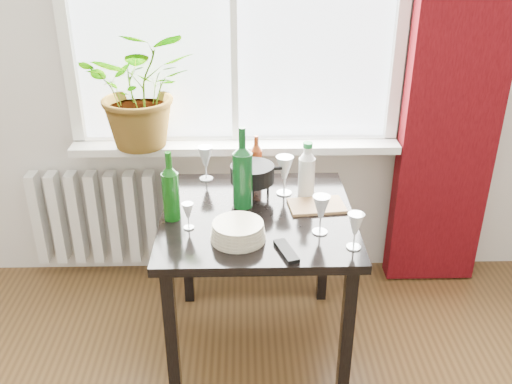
{
  "coord_description": "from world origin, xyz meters",
  "views": [
    {
      "loc": [
        0.04,
        -0.67,
        1.96
      ],
      "look_at": [
        0.09,
        1.55,
        0.85
      ],
      "focal_mm": 40.0,
      "sensor_mm": 36.0,
      "label": 1
    }
  ],
  "objects_px": {
    "table": "(257,231)",
    "wineglass_far_right": "(355,231)",
    "potted_plant": "(142,88)",
    "cleaning_bottle": "(307,170)",
    "wineglass_front_right": "(321,214)",
    "wine_bottle_right": "(242,167)",
    "wineglass_front_left": "(188,216)",
    "fondue_pot": "(252,181)",
    "tv_remote": "(286,251)",
    "cutting_board": "(317,206)",
    "wineglass_back_center": "(284,175)",
    "radiator": "(105,217)",
    "wineglass_back_left": "(206,163)",
    "bottle_amber": "(256,158)",
    "plate_stack": "(238,231)",
    "wine_bottle_left": "(170,186)"
  },
  "relations": [
    {
      "from": "bottle_amber",
      "to": "potted_plant",
      "type": "bearing_deg",
      "value": 159.06
    },
    {
      "from": "table",
      "to": "cleaning_bottle",
      "type": "height_order",
      "value": "cleaning_bottle"
    },
    {
      "from": "potted_plant",
      "to": "plate_stack",
      "type": "height_order",
      "value": "potted_plant"
    },
    {
      "from": "plate_stack",
      "to": "bottle_amber",
      "type": "bearing_deg",
      "value": 81.13
    },
    {
      "from": "wineglass_far_right",
      "to": "wineglass_back_center",
      "type": "xyz_separation_m",
      "value": [
        -0.25,
        0.49,
        0.02
      ]
    },
    {
      "from": "wineglass_front_right",
      "to": "wineglass_back_left",
      "type": "bearing_deg",
      "value": 133.29
    },
    {
      "from": "wineglass_back_left",
      "to": "radiator",
      "type": "bearing_deg",
      "value": 156.25
    },
    {
      "from": "wineglass_back_left",
      "to": "wineglass_far_right",
      "type": "bearing_deg",
      "value": -46.48
    },
    {
      "from": "bottle_amber",
      "to": "tv_remote",
      "type": "relative_size",
      "value": 1.42
    },
    {
      "from": "wine_bottle_left",
      "to": "fondue_pot",
      "type": "xyz_separation_m",
      "value": [
        0.35,
        0.2,
        -0.08
      ]
    },
    {
      "from": "plate_stack",
      "to": "wineglass_back_center",
      "type": "bearing_deg",
      "value": 62.34
    },
    {
      "from": "wine_bottle_right",
      "to": "wineglass_back_left",
      "type": "relative_size",
      "value": 2.18
    },
    {
      "from": "table",
      "to": "wineglass_far_right",
      "type": "height_order",
      "value": "wineglass_far_right"
    },
    {
      "from": "wineglass_front_right",
      "to": "wineglass_front_left",
      "type": "distance_m",
      "value": 0.55
    },
    {
      "from": "fondue_pot",
      "to": "tv_remote",
      "type": "relative_size",
      "value": 1.41
    },
    {
      "from": "potted_plant",
      "to": "cleaning_bottle",
      "type": "height_order",
      "value": "potted_plant"
    },
    {
      "from": "wineglass_back_center",
      "to": "radiator",
      "type": "bearing_deg",
      "value": 156.14
    },
    {
      "from": "wineglass_back_center",
      "to": "wineglass_front_left",
      "type": "height_order",
      "value": "wineglass_back_center"
    },
    {
      "from": "potted_plant",
      "to": "cutting_board",
      "type": "xyz_separation_m",
      "value": [
        0.83,
        -0.51,
        -0.4
      ]
    },
    {
      "from": "table",
      "to": "wineglass_front_right",
      "type": "height_order",
      "value": "wineglass_front_right"
    },
    {
      "from": "bottle_amber",
      "to": "wineglass_back_center",
      "type": "relative_size",
      "value": 1.21
    },
    {
      "from": "potted_plant",
      "to": "cutting_board",
      "type": "distance_m",
      "value": 1.06
    },
    {
      "from": "potted_plant",
      "to": "plate_stack",
      "type": "relative_size",
      "value": 2.65
    },
    {
      "from": "cleaning_bottle",
      "to": "wineglass_back_left",
      "type": "relative_size",
      "value": 1.52
    },
    {
      "from": "wineglass_front_left",
      "to": "cutting_board",
      "type": "relative_size",
      "value": 0.48
    },
    {
      "from": "wineglass_front_right",
      "to": "fondue_pot",
      "type": "distance_m",
      "value": 0.44
    },
    {
      "from": "wineglass_front_left",
      "to": "tv_remote",
      "type": "relative_size",
      "value": 0.72
    },
    {
      "from": "radiator",
      "to": "cutting_board",
      "type": "bearing_deg",
      "value": -27.17
    },
    {
      "from": "wineglass_front_right",
      "to": "tv_remote",
      "type": "bearing_deg",
      "value": -134.22
    },
    {
      "from": "bottle_amber",
      "to": "wineglass_far_right",
      "type": "height_order",
      "value": "bottle_amber"
    },
    {
      "from": "bottle_amber",
      "to": "cleaning_bottle",
      "type": "relative_size",
      "value": 0.87
    },
    {
      "from": "wine_bottle_left",
      "to": "wine_bottle_right",
      "type": "distance_m",
      "value": 0.33
    },
    {
      "from": "wineglass_back_left",
      "to": "wineglass_back_center",
      "type": "bearing_deg",
      "value": -24.05
    },
    {
      "from": "radiator",
      "to": "bottle_amber",
      "type": "xyz_separation_m",
      "value": [
        0.85,
        -0.28,
        0.48
      ]
    },
    {
      "from": "wine_bottle_right",
      "to": "wineglass_far_right",
      "type": "distance_m",
      "value": 0.59
    },
    {
      "from": "wine_bottle_right",
      "to": "plate_stack",
      "type": "height_order",
      "value": "wine_bottle_right"
    },
    {
      "from": "potted_plant",
      "to": "fondue_pot",
      "type": "height_order",
      "value": "potted_plant"
    },
    {
      "from": "potted_plant",
      "to": "cleaning_bottle",
      "type": "distance_m",
      "value": 0.93
    },
    {
      "from": "potted_plant",
      "to": "wineglass_back_center",
      "type": "relative_size",
      "value": 3.12
    },
    {
      "from": "table",
      "to": "wineglass_back_center",
      "type": "bearing_deg",
      "value": 56.11
    },
    {
      "from": "wineglass_front_right",
      "to": "fondue_pot",
      "type": "relative_size",
      "value": 0.74
    },
    {
      "from": "wineglass_front_left",
      "to": "cutting_board",
      "type": "bearing_deg",
      "value": 17.46
    },
    {
      "from": "cleaning_bottle",
      "to": "wineglass_back_center",
      "type": "height_order",
      "value": "cleaning_bottle"
    },
    {
      "from": "bottle_amber",
      "to": "wine_bottle_left",
      "type": "bearing_deg",
      "value": -134.54
    },
    {
      "from": "fondue_pot",
      "to": "tv_remote",
      "type": "height_order",
      "value": "fondue_pot"
    },
    {
      "from": "wine_bottle_right",
      "to": "cleaning_bottle",
      "type": "xyz_separation_m",
      "value": [
        0.3,
        0.09,
        -0.06
      ]
    },
    {
      "from": "wineglass_back_center",
      "to": "tv_remote",
      "type": "bearing_deg",
      "value": -92.84
    },
    {
      "from": "potted_plant",
      "to": "wine_bottle_right",
      "type": "relative_size",
      "value": 1.58
    },
    {
      "from": "wine_bottle_right",
      "to": "table",
      "type": "bearing_deg",
      "value": -50.04
    },
    {
      "from": "table",
      "to": "wineglass_front_left",
      "type": "relative_size",
      "value": 7.1
    }
  ]
}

